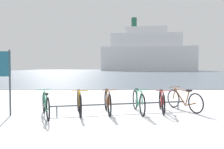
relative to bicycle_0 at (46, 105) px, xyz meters
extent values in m
cube|color=slate|center=(1.65, 62.37, -0.39)|extent=(80.00, 110.00, 0.08)
cube|color=#47474C|center=(1.65, 7.37, -0.37)|extent=(80.00, 0.50, 0.05)
cylinder|color=#4C5156|center=(2.26, 0.56, -0.07)|extent=(4.40, 0.90, 0.05)
cylinder|color=#4C5156|center=(0.28, 0.17, -0.21)|extent=(0.04, 0.04, 0.28)
cylinder|color=#4C5156|center=(4.23, 0.94, -0.21)|extent=(0.04, 0.04, 0.28)
torus|color=black|center=(-0.21, 0.50, -0.02)|extent=(0.29, 0.63, 0.66)
torus|color=black|center=(0.21, -0.51, -0.02)|extent=(0.29, 0.63, 0.66)
cylinder|color=#2D8C60|center=(-0.07, 0.17, 0.10)|extent=(0.25, 0.54, 0.56)
cylinder|color=#2D8C60|center=(0.07, -0.16, 0.07)|extent=(0.11, 0.20, 0.50)
cylinder|color=#2D8C60|center=(-0.04, 0.10, 0.34)|extent=(0.31, 0.67, 0.08)
cylinder|color=#2D8C60|center=(0.12, -0.29, -0.10)|extent=(0.22, 0.45, 0.18)
cylinder|color=#2D8C60|center=(-0.19, 0.46, 0.17)|extent=(0.08, 0.12, 0.39)
cube|color=black|center=(0.10, -0.23, 0.36)|extent=(0.15, 0.22, 0.05)
cylinder|color=#2D8C60|center=(-0.18, 0.43, 0.41)|extent=(0.43, 0.20, 0.02)
torus|color=black|center=(1.03, -0.09, -0.02)|extent=(0.19, 0.67, 0.68)
torus|color=black|center=(0.83, 0.86, -0.02)|extent=(0.19, 0.67, 0.68)
cylinder|color=gold|center=(0.97, 0.22, 0.10)|extent=(0.14, 0.51, 0.57)
cylinder|color=gold|center=(0.90, 0.53, 0.08)|extent=(0.07, 0.18, 0.51)
cylinder|color=gold|center=(0.95, 0.29, 0.35)|extent=(0.16, 0.63, 0.08)
cylinder|color=gold|center=(0.88, 0.66, -0.09)|extent=(0.12, 0.42, 0.19)
cylinder|color=gold|center=(1.02, -0.06, 0.18)|extent=(0.06, 0.11, 0.40)
cube|color=black|center=(0.89, 0.60, 0.37)|extent=(0.12, 0.21, 0.05)
cylinder|color=gold|center=(1.02, -0.02, 0.42)|extent=(0.46, 0.12, 0.02)
torus|color=black|center=(1.88, 0.01, -0.02)|extent=(0.13, 0.68, 0.68)
torus|color=black|center=(1.76, 0.96, -0.02)|extent=(0.13, 0.68, 0.68)
cylinder|color=brown|center=(1.84, 0.32, 0.11)|extent=(0.10, 0.51, 0.57)
cylinder|color=brown|center=(1.80, 0.63, 0.08)|extent=(0.06, 0.18, 0.51)
cylinder|color=brown|center=(1.83, 0.39, 0.36)|extent=(0.11, 0.63, 0.08)
cylinder|color=brown|center=(1.79, 0.76, -0.09)|extent=(0.09, 0.42, 0.19)
cylinder|color=brown|center=(1.88, 0.04, 0.18)|extent=(0.05, 0.11, 0.40)
cube|color=black|center=(1.79, 0.70, 0.37)|extent=(0.10, 0.21, 0.05)
cylinder|color=brown|center=(1.87, 0.08, 0.43)|extent=(0.46, 0.08, 0.02)
torus|color=black|center=(2.86, 0.02, -0.01)|extent=(0.10, 0.68, 0.68)
torus|color=black|center=(2.77, 1.08, -0.01)|extent=(0.10, 0.68, 0.68)
cylinder|color=#2D8C60|center=(2.83, 0.36, 0.11)|extent=(0.08, 0.56, 0.58)
cylinder|color=#2D8C60|center=(2.80, 0.71, 0.08)|extent=(0.05, 0.20, 0.51)
cylinder|color=#2D8C60|center=(2.82, 0.44, 0.36)|extent=(0.09, 0.69, 0.08)
cylinder|color=#2D8C60|center=(2.79, 0.85, -0.09)|extent=(0.07, 0.46, 0.19)
cylinder|color=#2D8C60|center=(2.85, 0.06, 0.18)|extent=(0.05, 0.12, 0.41)
cube|color=black|center=(2.79, 0.79, 0.38)|extent=(0.10, 0.21, 0.05)
cylinder|color=#2D8C60|center=(2.85, 0.10, 0.43)|extent=(0.46, 0.06, 0.02)
torus|color=black|center=(3.54, 0.20, -0.04)|extent=(0.14, 0.64, 0.64)
torus|color=black|center=(3.68, 1.16, -0.04)|extent=(0.14, 0.64, 0.64)
cylinder|color=#B22D2D|center=(3.58, 0.51, 0.08)|extent=(0.11, 0.51, 0.54)
cylinder|color=#B22D2D|center=(3.63, 0.83, 0.05)|extent=(0.06, 0.18, 0.48)
cylinder|color=#B22D2D|center=(3.59, 0.59, 0.31)|extent=(0.13, 0.63, 0.08)
cylinder|color=#B22D2D|center=(3.65, 0.96, -0.11)|extent=(0.10, 0.43, 0.18)
cylinder|color=#B22D2D|center=(3.54, 0.24, 0.15)|extent=(0.05, 0.11, 0.37)
cube|color=black|center=(3.64, 0.90, 0.33)|extent=(0.11, 0.21, 0.05)
cylinder|color=#B22D2D|center=(3.55, 0.27, 0.38)|extent=(0.46, 0.09, 0.02)
torus|color=black|center=(4.20, 1.38, -0.03)|extent=(0.28, 0.62, 0.65)
torus|color=black|center=(4.61, 0.39, -0.03)|extent=(0.28, 0.62, 0.65)
cylinder|color=brown|center=(4.34, 1.06, 0.09)|extent=(0.25, 0.53, 0.55)
cylinder|color=brown|center=(4.47, 0.74, 0.06)|extent=(0.11, 0.19, 0.49)
cylinder|color=brown|center=(4.37, 0.99, 0.33)|extent=(0.30, 0.66, 0.08)
cylinder|color=brown|center=(4.52, 0.60, -0.10)|extent=(0.21, 0.45, 0.18)
cylinder|color=brown|center=(4.22, 1.35, 0.16)|extent=(0.08, 0.12, 0.39)
cube|color=black|center=(4.50, 0.66, 0.34)|extent=(0.15, 0.22, 0.05)
cylinder|color=brown|center=(4.23, 1.31, 0.40)|extent=(0.43, 0.20, 0.02)
cylinder|color=#33383D|center=(-1.12, 0.16, 0.64)|extent=(0.05, 0.05, 1.99)
cube|color=navy|center=(-1.36, 0.12, 1.21)|extent=(0.55, 0.13, 0.75)
cube|color=white|center=(17.34, 78.55, 4.33)|extent=(37.50, 16.24, 9.37)
cube|color=white|center=(16.44, 78.65, 11.59)|extent=(28.26, 13.37, 5.15)
cube|color=white|center=(16.44, 78.65, 15.48)|extent=(17.23, 10.30, 2.62)
cylinder|color=#1E593F|center=(11.93, 79.19, 18.90)|extent=(2.17, 2.17, 4.22)
camera|label=1|loc=(1.88, -6.16, 1.12)|focal=33.59mm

